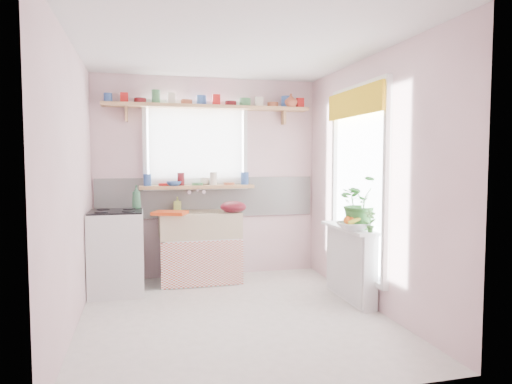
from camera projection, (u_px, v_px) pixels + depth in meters
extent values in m
plane|color=white|center=(233.00, 316.00, 4.31)|extent=(3.20, 3.20, 0.00)
plane|color=white|center=(232.00, 47.00, 4.14)|extent=(3.20, 3.20, 0.00)
plane|color=silver|center=(208.00, 177.00, 5.77)|extent=(2.80, 0.00, 2.80)
plane|color=silver|center=(286.00, 197.00, 2.68)|extent=(2.80, 0.00, 2.80)
plane|color=silver|center=(72.00, 186.00, 3.88)|extent=(0.00, 3.20, 3.20)
plane|color=silver|center=(370.00, 182.00, 4.57)|extent=(0.00, 3.20, 3.20)
cube|color=white|center=(208.00, 197.00, 5.78)|extent=(2.74, 0.03, 0.50)
cube|color=pink|center=(208.00, 213.00, 5.79)|extent=(2.74, 0.02, 0.12)
cube|color=white|center=(196.00, 146.00, 5.70)|extent=(1.20, 0.01, 1.00)
cube|color=white|center=(197.00, 146.00, 5.64)|extent=(1.15, 0.02, 0.95)
cube|color=white|center=(360.00, 181.00, 4.76)|extent=(0.01, 1.10, 1.90)
cube|color=gold|center=(354.00, 103.00, 4.68)|extent=(0.03, 1.20, 0.28)
cube|color=white|center=(200.00, 259.00, 5.51)|extent=(0.85, 0.55, 0.55)
cube|color=#D95840|center=(203.00, 264.00, 5.24)|extent=(0.95, 0.02, 0.53)
cube|color=beige|center=(200.00, 224.00, 5.49)|extent=(0.95, 0.55, 0.30)
cylinder|color=silver|center=(197.00, 190.00, 5.70)|extent=(0.03, 0.22, 0.03)
cube|color=white|center=(117.00, 253.00, 5.03)|extent=(0.58, 0.58, 0.90)
cube|color=black|center=(116.00, 212.00, 5.00)|extent=(0.56, 0.56, 0.02)
cylinder|color=black|center=(101.00, 212.00, 4.83)|extent=(0.14, 0.14, 0.01)
cylinder|color=black|center=(129.00, 211.00, 4.89)|extent=(0.14, 0.14, 0.01)
cylinder|color=black|center=(103.00, 209.00, 5.10)|extent=(0.14, 0.14, 0.01)
cylinder|color=black|center=(129.00, 209.00, 5.16)|extent=(0.14, 0.14, 0.01)
cube|color=white|center=(350.00, 264.00, 4.80)|extent=(0.15, 0.90, 0.75)
cube|color=white|center=(348.00, 228.00, 4.77)|extent=(0.22, 0.95, 0.03)
cube|color=tan|center=(197.00, 187.00, 5.63)|extent=(1.40, 0.22, 0.04)
cube|color=tan|center=(209.00, 107.00, 5.59)|extent=(2.52, 0.24, 0.04)
cylinder|color=#3359A5|center=(108.00, 97.00, 5.29)|extent=(0.11, 0.11, 0.12)
cylinder|color=red|center=(124.00, 98.00, 5.34)|extent=(0.11, 0.11, 0.12)
cylinder|color=#590F14|center=(140.00, 101.00, 5.38)|extent=(0.11, 0.11, 0.06)
cylinder|color=#3F7F4C|center=(156.00, 99.00, 5.43)|extent=(0.11, 0.11, 0.12)
cylinder|color=silver|center=(171.00, 99.00, 5.47)|extent=(0.11, 0.11, 0.12)
cylinder|color=#A55133|center=(187.00, 102.00, 5.52)|extent=(0.11, 0.11, 0.06)
cylinder|color=#3359A5|center=(202.00, 100.00, 5.56)|extent=(0.11, 0.11, 0.12)
cylinder|color=red|center=(216.00, 101.00, 5.60)|extent=(0.11, 0.11, 0.12)
cylinder|color=#590F14|center=(231.00, 104.00, 5.65)|extent=(0.11, 0.11, 0.06)
cylinder|color=#3F7F4C|center=(245.00, 102.00, 5.69)|extent=(0.11, 0.11, 0.12)
cylinder|color=silver|center=(259.00, 102.00, 5.74)|extent=(0.11, 0.11, 0.12)
cylinder|color=#A55133|center=(273.00, 105.00, 5.78)|extent=(0.11, 0.11, 0.06)
cylinder|color=#3359A5|center=(287.00, 103.00, 5.83)|extent=(0.11, 0.11, 0.12)
cylinder|color=red|center=(300.00, 103.00, 5.87)|extent=(0.11, 0.11, 0.12)
cylinder|color=#3359A5|center=(146.00, 181.00, 5.47)|extent=(0.11, 0.11, 0.12)
cylinder|color=red|center=(163.00, 181.00, 5.52)|extent=(0.11, 0.11, 0.12)
cylinder|color=#590F14|center=(180.00, 183.00, 5.57)|extent=(0.11, 0.11, 0.06)
cylinder|color=#3F7F4C|center=(197.00, 180.00, 5.62)|extent=(0.11, 0.11, 0.12)
cylinder|color=silver|center=(214.00, 180.00, 5.67)|extent=(0.11, 0.11, 0.12)
cylinder|color=#A55133|center=(230.00, 182.00, 5.73)|extent=(0.11, 0.11, 0.06)
cylinder|color=#3359A5|center=(246.00, 180.00, 5.78)|extent=(0.11, 0.11, 0.12)
cube|color=#DF4413|center=(170.00, 213.00, 5.20)|extent=(0.44, 0.39, 0.04)
ellipsoid|color=#5D0F1B|center=(233.00, 207.00, 5.37)|extent=(0.35, 0.35, 0.14)
imported|color=#32722D|center=(361.00, 202.00, 4.61)|extent=(0.49, 0.43, 0.54)
imported|color=white|center=(353.00, 226.00, 4.53)|extent=(0.35, 0.35, 0.08)
imported|color=#376428|center=(370.00, 221.00, 4.38)|extent=(0.13, 0.10, 0.22)
imported|color=#BACC5A|center=(177.00, 204.00, 5.60)|extent=(0.10, 0.10, 0.17)
imported|color=white|center=(205.00, 181.00, 5.71)|extent=(0.13, 0.13, 0.09)
imported|color=#2F579A|center=(174.00, 184.00, 5.50)|extent=(0.19, 0.19, 0.06)
imported|color=#B45537|center=(291.00, 100.00, 5.78)|extent=(0.20, 0.20, 0.17)
imported|color=#3D7A54|center=(136.00, 197.00, 5.24)|extent=(0.13, 0.13, 0.27)
sphere|color=orange|center=(353.00, 220.00, 4.53)|extent=(0.08, 0.08, 0.08)
sphere|color=orange|center=(357.00, 220.00, 4.57)|extent=(0.08, 0.08, 0.08)
sphere|color=orange|center=(347.00, 220.00, 4.53)|extent=(0.08, 0.08, 0.08)
cylinder|color=yellow|center=(357.00, 220.00, 4.48)|extent=(0.18, 0.04, 0.10)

